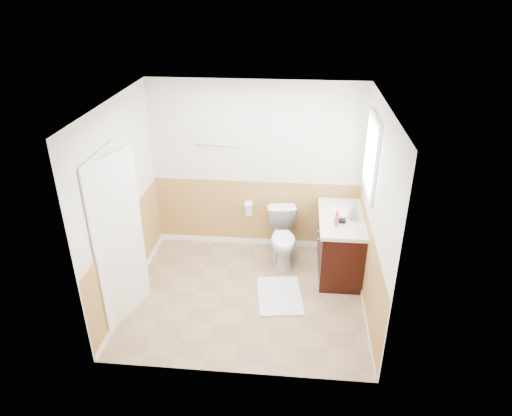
# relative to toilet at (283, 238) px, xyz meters

# --- Properties ---
(floor) EXTENTS (3.00, 3.00, 0.00)m
(floor) POSITION_rel_toilet_xyz_m (-0.43, -0.87, -0.37)
(floor) COLOR #8C7051
(floor) RESTS_ON ground
(ceiling) EXTENTS (3.00, 3.00, 0.00)m
(ceiling) POSITION_rel_toilet_xyz_m (-0.43, -0.87, 2.13)
(ceiling) COLOR white
(ceiling) RESTS_ON floor
(wall_back) EXTENTS (3.00, 0.00, 3.00)m
(wall_back) POSITION_rel_toilet_xyz_m (-0.43, 0.43, 0.88)
(wall_back) COLOR silver
(wall_back) RESTS_ON floor
(wall_front) EXTENTS (3.00, 0.00, 3.00)m
(wall_front) POSITION_rel_toilet_xyz_m (-0.43, -2.17, 0.88)
(wall_front) COLOR silver
(wall_front) RESTS_ON floor
(wall_left) EXTENTS (0.00, 3.00, 3.00)m
(wall_left) POSITION_rel_toilet_xyz_m (-1.93, -0.87, 0.88)
(wall_left) COLOR silver
(wall_left) RESTS_ON floor
(wall_right) EXTENTS (0.00, 3.00, 3.00)m
(wall_right) POSITION_rel_toilet_xyz_m (1.07, -0.87, 0.88)
(wall_right) COLOR silver
(wall_right) RESTS_ON floor
(wainscot_back) EXTENTS (3.00, 0.00, 3.00)m
(wainscot_back) POSITION_rel_toilet_xyz_m (-0.43, 0.42, 0.13)
(wainscot_back) COLOR #B78749
(wainscot_back) RESTS_ON floor
(wainscot_front) EXTENTS (3.00, 0.00, 3.00)m
(wainscot_front) POSITION_rel_toilet_xyz_m (-0.43, -2.15, 0.13)
(wainscot_front) COLOR #B78749
(wainscot_front) RESTS_ON floor
(wainscot_left) EXTENTS (0.00, 2.60, 2.60)m
(wainscot_left) POSITION_rel_toilet_xyz_m (-1.92, -0.87, 0.13)
(wainscot_left) COLOR #B78749
(wainscot_left) RESTS_ON floor
(wainscot_right) EXTENTS (0.00, 2.60, 2.60)m
(wainscot_right) POSITION_rel_toilet_xyz_m (1.06, -0.87, 0.13)
(wainscot_right) COLOR #B78749
(wainscot_right) RESTS_ON floor
(toilet) EXTENTS (0.51, 0.78, 0.75)m
(toilet) POSITION_rel_toilet_xyz_m (0.00, 0.00, 0.00)
(toilet) COLOR white
(toilet) RESTS_ON floor
(bath_mat) EXTENTS (0.65, 0.87, 0.02)m
(bath_mat) POSITION_rel_toilet_xyz_m (0.00, -0.84, -0.36)
(bath_mat) COLOR silver
(bath_mat) RESTS_ON floor
(vanity_cabinet) EXTENTS (0.55, 1.10, 0.80)m
(vanity_cabinet) POSITION_rel_toilet_xyz_m (0.78, -0.18, 0.03)
(vanity_cabinet) COLOR black
(vanity_cabinet) RESTS_ON floor
(vanity_knob_left) EXTENTS (0.03, 0.03, 0.03)m
(vanity_knob_left) POSITION_rel_toilet_xyz_m (0.48, -0.28, 0.18)
(vanity_knob_left) COLOR silver
(vanity_knob_left) RESTS_ON vanity_cabinet
(vanity_knob_right) EXTENTS (0.03, 0.03, 0.03)m
(vanity_knob_right) POSITION_rel_toilet_xyz_m (0.48, -0.08, 0.18)
(vanity_knob_right) COLOR silver
(vanity_knob_right) RESTS_ON vanity_cabinet
(countertop) EXTENTS (0.60, 1.15, 0.05)m
(countertop) POSITION_rel_toilet_xyz_m (0.77, -0.18, 0.45)
(countertop) COLOR silver
(countertop) RESTS_ON vanity_cabinet
(sink_basin) EXTENTS (0.36, 0.36, 0.02)m
(sink_basin) POSITION_rel_toilet_xyz_m (0.78, -0.03, 0.49)
(sink_basin) COLOR white
(sink_basin) RESTS_ON countertop
(faucet) EXTENTS (0.02, 0.02, 0.14)m
(faucet) POSITION_rel_toilet_xyz_m (0.96, -0.03, 0.55)
(faucet) COLOR silver
(faucet) RESTS_ON countertop
(lotion_bottle) EXTENTS (0.05, 0.05, 0.22)m
(lotion_bottle) POSITION_rel_toilet_xyz_m (0.68, -0.45, 0.59)
(lotion_bottle) COLOR #D3366A
(lotion_bottle) RESTS_ON countertop
(soap_dispenser) EXTENTS (0.11, 0.11, 0.21)m
(soap_dispenser) POSITION_rel_toilet_xyz_m (0.90, -0.24, 0.58)
(soap_dispenser) COLOR gray
(soap_dispenser) RESTS_ON countertop
(hair_dryer_body) EXTENTS (0.14, 0.07, 0.07)m
(hair_dryer_body) POSITION_rel_toilet_xyz_m (0.73, -0.34, 0.51)
(hair_dryer_body) COLOR black
(hair_dryer_body) RESTS_ON countertop
(hair_dryer_handle) EXTENTS (0.03, 0.03, 0.07)m
(hair_dryer_handle) POSITION_rel_toilet_xyz_m (0.70, -0.24, 0.48)
(hair_dryer_handle) COLOR black
(hair_dryer_handle) RESTS_ON countertop
(mirror_panel) EXTENTS (0.02, 0.35, 0.90)m
(mirror_panel) POSITION_rel_toilet_xyz_m (1.05, 0.23, 1.18)
(mirror_panel) COLOR silver
(mirror_panel) RESTS_ON wall_right
(window_frame) EXTENTS (0.04, 0.80, 1.00)m
(window_frame) POSITION_rel_toilet_xyz_m (1.04, -0.28, 1.38)
(window_frame) COLOR white
(window_frame) RESTS_ON wall_right
(window_glass) EXTENTS (0.01, 0.70, 0.90)m
(window_glass) POSITION_rel_toilet_xyz_m (1.06, -0.28, 1.38)
(window_glass) COLOR white
(window_glass) RESTS_ON wall_right
(door) EXTENTS (0.29, 0.78, 2.04)m
(door) POSITION_rel_toilet_xyz_m (-1.83, -1.32, 0.65)
(door) COLOR white
(door) RESTS_ON wall_left
(door_frame) EXTENTS (0.02, 0.92, 2.10)m
(door_frame) POSITION_rel_toilet_xyz_m (-1.90, -1.32, 0.66)
(door_frame) COLOR white
(door_frame) RESTS_ON wall_left
(door_knob) EXTENTS (0.06, 0.06, 0.06)m
(door_knob) POSITION_rel_toilet_xyz_m (-1.77, -0.99, 0.58)
(door_knob) COLOR silver
(door_knob) RESTS_ON door
(towel_bar) EXTENTS (0.62, 0.02, 0.02)m
(towel_bar) POSITION_rel_toilet_xyz_m (-0.98, 0.38, 1.23)
(towel_bar) COLOR silver
(towel_bar) RESTS_ON wall_back
(tp_holder_bar) EXTENTS (0.14, 0.02, 0.02)m
(tp_holder_bar) POSITION_rel_toilet_xyz_m (-0.53, 0.36, 0.33)
(tp_holder_bar) COLOR silver
(tp_holder_bar) RESTS_ON wall_back
(tp_roll) EXTENTS (0.10, 0.11, 0.11)m
(tp_roll) POSITION_rel_toilet_xyz_m (-0.53, 0.36, 0.33)
(tp_roll) COLOR white
(tp_roll) RESTS_ON tp_holder_bar
(tp_sheet) EXTENTS (0.10, 0.01, 0.16)m
(tp_sheet) POSITION_rel_toilet_xyz_m (-0.53, 0.36, 0.22)
(tp_sheet) COLOR white
(tp_sheet) RESTS_ON tp_roll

